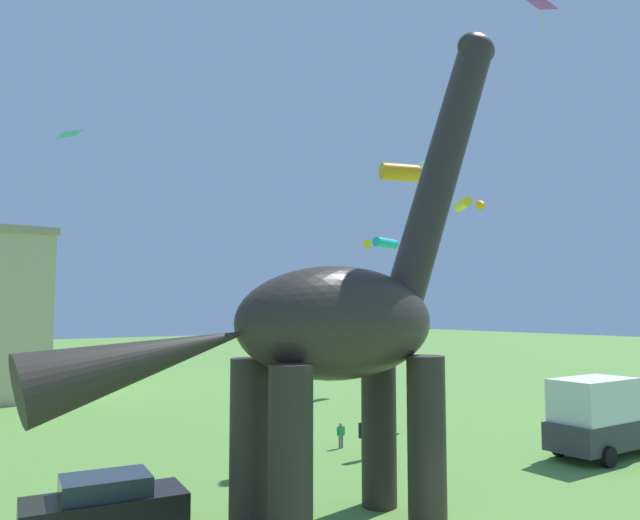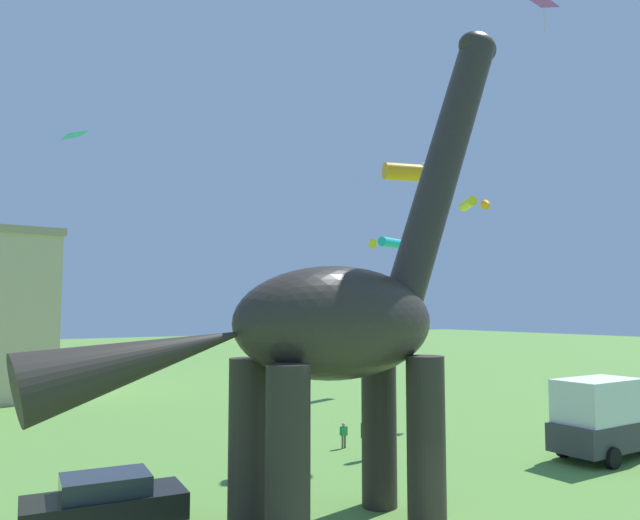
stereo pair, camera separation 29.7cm
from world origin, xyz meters
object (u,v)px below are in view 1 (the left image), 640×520
parked_sedan_left (105,504)px  kite_high_right (382,243)px  person_photographer (365,433)px  dinosaur_sculpture (338,323)px  kite_drifting (413,171)px  kite_trailing (70,134)px  kite_near_low (467,204)px  kite_mid_center (542,5)px  person_watching_child (341,433)px  parked_box_truck (604,415)px

parked_sedan_left → kite_high_right: size_ratio=1.60×
parked_sedan_left → person_photographer: size_ratio=2.56×
dinosaur_sculpture → kite_drifting: (9.24, 6.65, 6.80)m
kite_trailing → kite_near_low: size_ratio=0.62×
kite_mid_center → person_watching_child: bearing=97.8°
person_watching_child → person_photographer: 2.17m
kite_drifting → person_photographer: bearing=-165.8°
person_photographer → kite_high_right: size_ratio=0.63×
dinosaur_sculpture → kite_high_right: dinosaur_sculpture is taller
kite_trailing → parked_box_truck: bearing=-40.0°
kite_near_low → parked_sedan_left: bearing=-162.5°
person_watching_child → dinosaur_sculpture: bearing=-172.1°
parked_box_truck → kite_drifting: (-4.76, 6.12, 10.80)m
dinosaur_sculpture → kite_near_low: bearing=43.0°
dinosaur_sculpture → person_photographer: dinosaur_sculpture is taller
kite_mid_center → kite_near_low: 16.47m
dinosaur_sculpture → person_watching_child: size_ratio=14.20×
dinosaur_sculpture → person_photographer: size_ratio=9.11×
parked_sedan_left → kite_mid_center: 20.52m
parked_box_truck → kite_high_right: size_ratio=2.06×
person_photographer → kite_trailing: (-9.58, 9.98, 13.17)m
kite_near_low → kite_mid_center: bearing=-129.2°
dinosaur_sculpture → parked_sedan_left: (-5.28, 3.42, -4.84)m
parked_box_truck → kite_mid_center: 16.26m
kite_high_right → parked_sedan_left: bearing=-144.6°
dinosaur_sculpture → kite_trailing: size_ratio=11.66×
kite_high_right → kite_near_low: kite_near_low is taller
parked_box_truck → person_watching_child: bearing=139.2°
kite_mid_center → dinosaur_sculpture: bearing=165.7°
kite_mid_center → kite_high_right: 26.61m
kite_high_right → person_photographer: bearing=-132.5°
parked_box_truck → person_watching_child: 10.96m
dinosaur_sculpture → person_photographer: (5.53, 5.72, -4.61)m
parked_sedan_left → kite_drifting: kite_drifting is taller
kite_trailing → kite_mid_center: size_ratio=1.14×
parked_box_truck → person_watching_child: parked_box_truck is taller
kite_near_low → kite_trailing: bearing=166.4°
dinosaur_sculpture → kite_trailing: bearing=116.1°
parked_sedan_left → kite_drifting: bearing=19.4°
parked_sedan_left → kite_near_low: bearing=24.4°
dinosaur_sculpture → kite_high_right: bearing=58.7°
kite_near_low → person_watching_child: bearing=-166.6°
person_photographer → kite_mid_center: (1.67, -7.55, 15.18)m
person_photographer → kite_mid_center: kite_mid_center is taller
kite_mid_center → kite_drifting: kite_mid_center is taller
kite_high_right → kite_drifting: (-10.40, -14.45, 1.40)m
kite_mid_center → kite_high_right: bearing=61.5°
parked_box_truck → kite_near_low: 14.97m
dinosaur_sculpture → kite_mid_center: (7.20, -1.83, 10.58)m
parked_box_truck → kite_trailing: (-18.06, 15.16, 12.57)m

